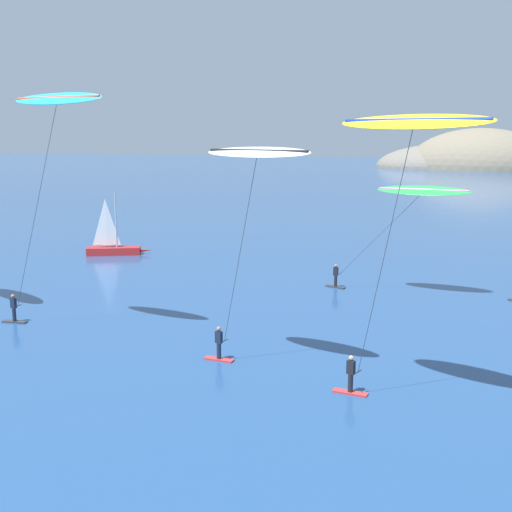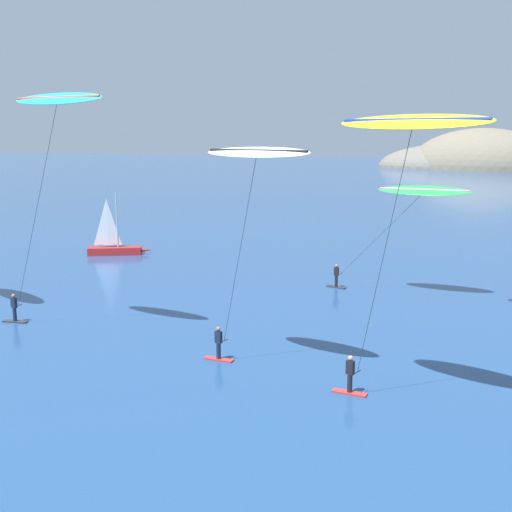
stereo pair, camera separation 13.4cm
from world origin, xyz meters
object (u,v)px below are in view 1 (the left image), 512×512
at_px(kitesurfer_yellow, 410,140).
at_px(kitesurfer_white, 254,170).
at_px(sailboat_near, 117,248).
at_px(kitesurfer_green, 418,196).
at_px(kitesurfer_cyan, 53,118).

bearing_deg(kitesurfer_yellow, kitesurfer_white, 161.09).
distance_m(sailboat_near, kitesurfer_green, 28.72).
height_order(sailboat_near, kitesurfer_yellow, kitesurfer_yellow).
distance_m(kitesurfer_white, kitesurfer_yellow, 7.43).
height_order(kitesurfer_cyan, kitesurfer_green, kitesurfer_cyan).
bearing_deg(sailboat_near, kitesurfer_yellow, -43.59).
distance_m(sailboat_near, kitesurfer_yellow, 39.61).
height_order(kitesurfer_white, kitesurfer_green, kitesurfer_white).
bearing_deg(kitesurfer_cyan, sailboat_near, 112.49).
distance_m(kitesurfer_white, kitesurfer_green, 17.99).
height_order(kitesurfer_yellow, kitesurfer_green, kitesurfer_yellow).
bearing_deg(kitesurfer_green, kitesurfer_yellow, -87.97).
xyz_separation_m(sailboat_near, kitesurfer_white, (20.83, -24.04, 8.74)).
height_order(sailboat_near, kitesurfer_green, kitesurfer_green).
relative_size(kitesurfer_white, kitesurfer_yellow, 0.89).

